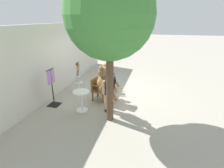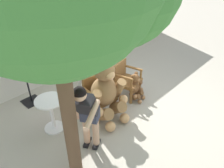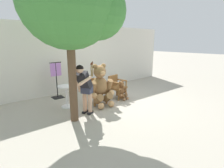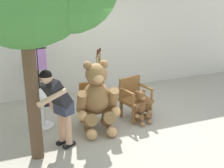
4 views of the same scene
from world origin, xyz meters
The scene contains 12 objects.
ground_plane centered at (0.00, 0.00, 0.00)m, with size 60.00×60.00×0.00m, color #A8A091.
back_wall centered at (0.00, 2.40, 1.40)m, with size 10.00×0.16×2.80m, color silver.
wooden_chair_left centered at (-0.46, 0.44, 0.46)m, with size 0.61×0.58×0.86m.
wooden_chair_right centered at (0.45, 0.44, 0.46)m, with size 0.66×0.63×0.86m.
teddy_bear_large centered at (-0.47, 0.19, 0.69)m, with size 0.85×0.83×1.40m.
teddy_bear_small centered at (0.47, 0.16, 0.35)m, with size 0.44×0.44×0.71m.
person_visitor centered at (-1.31, -0.22, 0.90)m, with size 0.69×0.72×1.50m.
white_stool centered at (0.01, 1.49, 0.36)m, with size 0.34×0.34×0.46m.
brush_bucket centered at (0.02, 1.49, 0.66)m, with size 0.22×0.22×0.87m.
round_side_table centered at (-1.44, 0.72, 0.45)m, with size 0.56×0.56×0.72m.
patio_tree centered at (-1.63, -0.41, 3.00)m, with size 2.45×2.34×4.22m.
clothing_display_stand centered at (-1.30, 1.88, 0.72)m, with size 0.44×0.40×1.36m.
Camera 1 is at (-6.33, -1.57, 2.98)m, focal length 28.00 mm.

